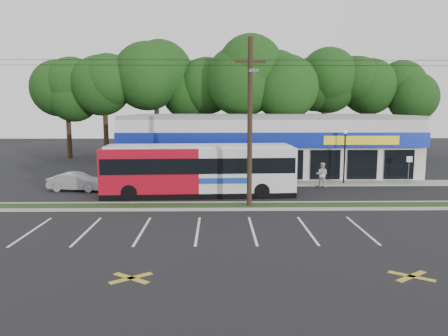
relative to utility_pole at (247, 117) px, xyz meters
name	(u,v)px	position (x,y,z in m)	size (l,w,h in m)	color
ground	(199,211)	(-2.83, -0.93, -5.41)	(120.00, 120.00, 0.00)	black
grass_strip	(200,206)	(-2.83, 0.07, -5.35)	(40.00, 1.60, 0.12)	#243716
curb_south	(199,209)	(-2.83, -0.78, -5.34)	(40.00, 0.25, 0.14)	#9E9E93
curb_north	(200,203)	(-2.83, 0.92, -5.34)	(40.00, 0.25, 0.14)	#9E9E93
sidewalk	(267,183)	(2.17, 8.07, -5.36)	(32.00, 2.20, 0.10)	#9E9E93
strip_mall	(264,143)	(2.67, 14.99, -2.76)	(25.00, 12.55, 5.30)	beige
utility_pole	(247,117)	(0.00, 0.00, 0.00)	(50.00, 2.77, 10.00)	black
lamp_post	(345,150)	(8.17, 7.87, -2.74)	(0.30, 0.30, 4.25)	black
sign_post	(409,165)	(13.17, 7.65, -3.86)	(0.45, 0.10, 2.23)	#59595E
tree_line	(242,86)	(1.17, 25.07, 3.00)	(46.76, 6.76, 11.83)	black
metrobus	(199,169)	(-3.01, 3.57, -3.57)	(13.09, 3.37, 3.48)	#A40C1D
car_dark	(255,176)	(1.17, 7.57, -4.72)	(1.63, 4.05, 1.38)	black
car_silver	(77,182)	(-11.92, 5.52, -4.75)	(1.40, 4.00, 1.32)	#999CA0
pedestrian_a	(229,175)	(-0.83, 7.57, -4.60)	(0.59, 0.39, 1.62)	silver
pedestrian_b	(322,175)	(6.17, 6.79, -4.48)	(0.90, 0.70, 1.86)	beige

